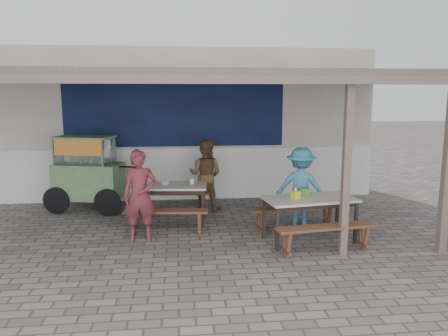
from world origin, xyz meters
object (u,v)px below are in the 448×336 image
patron_street_side (140,196)px  bench_left_street (166,216)px  bench_right_street (326,233)px  vendor_cart (87,171)px  patron_right_table (301,187)px  table_left (170,189)px  table_right (310,202)px  condiment_jar (192,181)px  tissue_box (296,195)px  condiment_bowl (165,183)px  bench_left_wall (175,197)px  patron_wall_side (205,175)px  donation_box (303,192)px  bench_right_wall (295,212)px

patron_street_side → bench_left_street: bearing=29.3°
bench_right_street → vendor_cart: size_ratio=0.79×
patron_right_table → table_left: bearing=12.7°
table_right → condiment_jar: size_ratio=15.69×
table_right → patron_street_side: (-2.82, 0.34, 0.10)m
tissue_box → condiment_bowl: bearing=147.5°
table_left → bench_right_street: size_ratio=0.88×
bench_right_street → patron_street_side: bearing=153.9°
bench_left_wall → vendor_cart: 1.93m
patron_right_table → condiment_bowl: size_ratio=8.74×
bench_left_wall → vendor_cart: size_ratio=0.73×
bench_right_street → bench_left_street: bearing=146.0°
table_left → bench_left_street: bearing=-90.0°
bench_right_street → patron_street_side: patron_street_side is taller
bench_left_wall → patron_wall_side: patron_wall_side is taller
vendor_cart → condiment_bowl: (1.64, -1.05, -0.09)m
tissue_box → condiment_bowl: size_ratio=0.72×
patron_wall_side → condiment_bowl: size_ratio=8.86×
tissue_box → patron_wall_side: bearing=120.6°
bench_left_wall → donation_box: size_ratio=7.78×
bench_left_wall → patron_right_table: bearing=-19.3°
table_right → patron_street_side: 2.84m
bench_left_wall → condiment_bowl: size_ratio=8.79×
vendor_cart → condiment_jar: bearing=-11.2°
patron_wall_side → condiment_jar: size_ratio=14.83×
bench_right_wall → condiment_jar: 2.04m
table_right → bench_left_wall: bearing=130.3°
bench_right_street → bench_right_wall: (-0.17, 1.20, 0.00)m
condiment_bowl → tissue_box: bearing=-32.5°
bench_left_wall → bench_right_wall: same height
bench_right_street → condiment_bowl: condiment_bowl is taller
bench_right_street → donation_box: size_ratio=8.47×
bench_right_street → tissue_box: tissue_box is taller
bench_left_street → bench_right_wall: (2.31, -0.00, 0.00)m
table_left → bench_left_wall: bearing=90.0°
bench_left_wall → patron_right_table: 2.63m
condiment_jar → bench_right_wall: bearing=-23.1°
tissue_box → patron_street_side: bearing=172.1°
patron_wall_side → table_right: bearing=147.2°
bench_right_wall → condiment_jar: condiment_jar is taller
bench_right_wall → table_left: bearing=154.5°
vendor_cart → patron_street_side: (1.25, -2.07, -0.09)m
donation_box → tissue_box: bearing=-135.5°
table_left → bench_right_street: 3.09m
bench_left_street → tissue_box: bearing=-10.3°
bench_right_street → condiment_jar: condiment_jar is taller
table_left → patron_street_side: size_ratio=0.93×
patron_right_table → bench_right_wall: bearing=79.7°
vendor_cart → condiment_bowl: vendor_cart is taller
patron_street_side → patron_wall_side: patron_street_side is taller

